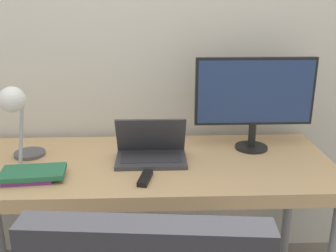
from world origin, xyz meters
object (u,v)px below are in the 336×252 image
(desk_lamp, at_px, (16,112))
(book_stack, at_px, (32,174))
(laptop, at_px, (151,151))
(monitor, at_px, (255,96))

(desk_lamp, xyz_separation_m, book_stack, (0.08, -0.15, -0.22))
(laptop, relative_size, book_stack, 1.18)
(monitor, height_order, desk_lamp, monitor)
(monitor, xyz_separation_m, desk_lamp, (-1.07, -0.16, -0.02))
(desk_lamp, relative_size, book_stack, 1.35)
(desk_lamp, distance_m, book_stack, 0.28)
(monitor, bearing_deg, book_stack, -163.00)
(monitor, bearing_deg, desk_lamp, -171.70)
(laptop, height_order, desk_lamp, desk_lamp)
(book_stack, bearing_deg, desk_lamp, 119.65)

